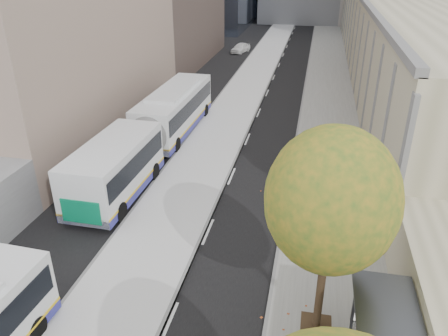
# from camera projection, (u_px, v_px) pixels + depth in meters

# --- Properties ---
(bus_platform) EXTENTS (4.25, 150.00, 0.15)m
(bus_platform) POSITION_uv_depth(u_px,v_px,m) (231.00, 114.00, 36.44)
(bus_platform) COLOR silver
(bus_platform) RESTS_ON ground
(sidewalk) EXTENTS (4.75, 150.00, 0.08)m
(sidewalk) POSITION_uv_depth(u_px,v_px,m) (328.00, 121.00, 34.98)
(sidewalk) COLOR gray
(sidewalk) RESTS_ON ground
(building_tan) EXTENTS (18.00, 92.00, 8.00)m
(building_tan) POSITION_uv_depth(u_px,v_px,m) (420.00, 23.00, 56.58)
(building_tan) COLOR tan
(building_tan) RESTS_ON ground
(bus_shelter) EXTENTS (1.90, 4.40, 2.53)m
(bus_shelter) POSITION_uv_depth(u_px,v_px,m) (395.00, 335.00, 12.63)
(bus_shelter) COLOR #383A3F
(bus_shelter) RESTS_ON sidewalk
(tree_c) EXTENTS (4.20, 4.20, 7.28)m
(tree_c) POSITION_uv_depth(u_px,v_px,m) (332.00, 201.00, 13.46)
(tree_c) COLOR black
(tree_c) RESTS_ON sidewalk
(bus_far) EXTENTS (3.14, 19.01, 3.16)m
(bus_far) POSITION_uv_depth(u_px,v_px,m) (154.00, 130.00, 28.55)
(bus_far) COLOR silver
(bus_far) RESTS_ON ground
(distant_car) EXTENTS (2.48, 4.04, 1.28)m
(distant_car) POSITION_uv_depth(u_px,v_px,m) (241.00, 48.00, 59.16)
(distant_car) COLOR white
(distant_car) RESTS_ON ground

